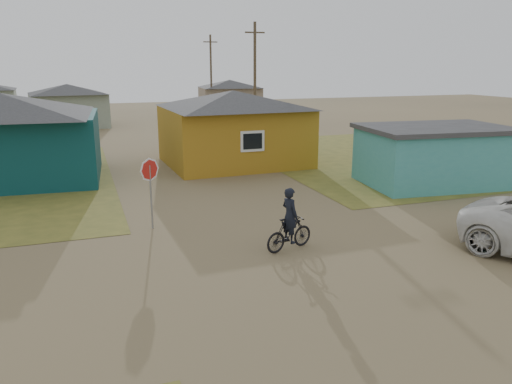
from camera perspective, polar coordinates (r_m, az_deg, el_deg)
ground at (r=13.66m, az=4.79°, el=-8.23°), size 120.00×120.00×0.00m
grass_ne at (r=31.57m, az=18.51°, el=4.15°), size 20.00×18.00×0.00m
house_teal at (r=25.37m, az=-26.80°, el=5.67°), size 8.93×7.08×4.00m
house_yellow at (r=26.81m, az=-2.55°, el=7.49°), size 7.72×6.76×3.90m
shed_turquoise at (r=23.57m, az=19.68°, el=3.99°), size 6.71×4.93×2.60m
house_pale_west at (r=45.59m, az=-20.64°, el=9.29°), size 7.04×6.15×3.60m
house_beige_east at (r=53.78m, az=-3.02°, el=10.83°), size 6.95×6.05×3.60m
utility_pole_near at (r=35.48m, az=-0.13°, el=12.67°), size 1.40×0.20×8.00m
utility_pole_far at (r=51.09m, az=-5.15°, el=13.17°), size 1.40×0.20×8.00m
stop_sign at (r=16.34m, az=-12.03°, el=1.72°), size 0.76×0.20×2.36m
cyclist at (r=14.44m, az=3.85°, el=-4.06°), size 1.71×0.93×1.86m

